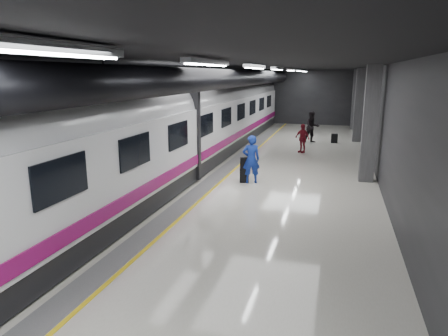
% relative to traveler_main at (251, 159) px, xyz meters
% --- Properties ---
extents(ground, '(40.00, 40.00, 0.00)m').
position_rel_traveler_main_xyz_m(ground, '(-0.22, -0.42, -0.94)').
color(ground, beige).
rests_on(ground, ground).
extents(platform_hall, '(10.02, 40.02, 4.51)m').
position_rel_traveler_main_xyz_m(platform_hall, '(-0.50, 0.53, 2.60)').
color(platform_hall, black).
rests_on(platform_hall, ground).
extents(train, '(3.05, 38.00, 4.05)m').
position_rel_traveler_main_xyz_m(train, '(-3.46, -0.42, 1.13)').
color(train, black).
rests_on(train, ground).
extents(traveler_main, '(0.81, 0.69, 1.88)m').
position_rel_traveler_main_xyz_m(traveler_main, '(0.00, 0.00, 0.00)').
color(traveler_main, '#172CB1').
rests_on(traveler_main, ground).
extents(suitcase_main, '(0.40, 0.30, 0.58)m').
position_rel_traveler_main_xyz_m(suitcase_main, '(-0.27, -0.01, -0.65)').
color(suitcase_main, black).
rests_on(suitcase_main, ground).
extents(shoulder_bag, '(0.35, 0.27, 0.41)m').
position_rel_traveler_main_xyz_m(shoulder_bag, '(-0.27, -0.00, -0.15)').
color(shoulder_bag, black).
rests_on(shoulder_bag, suitcase_main).
extents(traveler_far_a, '(1.18, 1.10, 1.94)m').
position_rel_traveler_main_xyz_m(traveler_far_a, '(1.62, 10.27, 0.03)').
color(traveler_far_a, black).
rests_on(traveler_far_a, ground).
extents(traveler_far_b, '(0.97, 0.83, 1.56)m').
position_rel_traveler_main_xyz_m(traveler_far_b, '(1.34, 6.85, -0.16)').
color(traveler_far_b, maroon).
rests_on(traveler_far_b, ground).
extents(suitcase_far, '(0.40, 0.28, 0.57)m').
position_rel_traveler_main_xyz_m(suitcase_far, '(2.98, 10.50, -0.66)').
color(suitcase_far, black).
rests_on(suitcase_far, ground).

